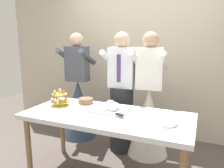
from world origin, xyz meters
TOP-DOWN VIEW (x-y plane):
  - rear_wall at (0.00, 1.45)m, footprint 5.20×0.10m
  - dessert_table at (0.00, 0.00)m, footprint 1.80×0.80m
  - cupcake_stand at (-0.65, 0.07)m, footprint 0.23×0.23m
  - main_cake_tray at (0.00, 0.10)m, footprint 0.43×0.34m
  - plate_stack at (0.63, -0.05)m, footprint 0.21×0.21m
  - round_cake at (-0.39, 0.24)m, footprint 0.24×0.24m
  - person_groom at (-0.09, 0.70)m, footprint 0.48×0.51m
  - person_bride at (0.28, 0.75)m, footprint 0.56×0.56m
  - person_guest at (-0.89, 0.87)m, footprint 0.56×0.56m

SIDE VIEW (x-z plane):
  - person_bride at x=0.28m, z-range -0.25..1.41m
  - person_guest at x=-0.89m, z-range -0.25..1.41m
  - dessert_table at x=0.00m, z-range 0.31..1.09m
  - person_groom at x=-0.09m, z-range -0.08..1.58m
  - plate_stack at x=0.63m, z-range 0.77..0.82m
  - round_cake at x=-0.39m, z-range 0.77..0.84m
  - main_cake_tray at x=0.00m, z-range 0.75..0.88m
  - cupcake_stand at x=-0.65m, z-range 0.75..0.96m
  - rear_wall at x=0.00m, z-range 0.00..2.90m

